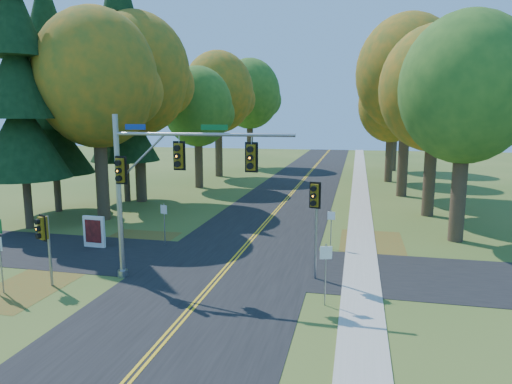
# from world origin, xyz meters

# --- Properties ---
(ground) EXTENTS (160.00, 160.00, 0.00)m
(ground) POSITION_xyz_m (0.00, 0.00, 0.00)
(ground) COLOR #38521D
(ground) RESTS_ON ground
(road_main) EXTENTS (8.00, 160.00, 0.02)m
(road_main) POSITION_xyz_m (0.00, 0.00, 0.01)
(road_main) COLOR black
(road_main) RESTS_ON ground
(road_cross) EXTENTS (60.00, 6.00, 0.02)m
(road_cross) POSITION_xyz_m (0.00, 2.00, 0.01)
(road_cross) COLOR black
(road_cross) RESTS_ON ground
(centerline_left) EXTENTS (0.10, 160.00, 0.01)m
(centerline_left) POSITION_xyz_m (-0.10, 0.00, 0.03)
(centerline_left) COLOR gold
(centerline_left) RESTS_ON road_main
(centerline_right) EXTENTS (0.10, 160.00, 0.01)m
(centerline_right) POSITION_xyz_m (0.10, 0.00, 0.03)
(centerline_right) COLOR gold
(centerline_right) RESTS_ON road_main
(sidewalk_east) EXTENTS (1.60, 160.00, 0.06)m
(sidewalk_east) POSITION_xyz_m (6.20, 0.00, 0.03)
(sidewalk_east) COLOR #9E998E
(sidewalk_east) RESTS_ON ground
(leaf_patch_w_near) EXTENTS (4.00, 6.00, 0.00)m
(leaf_patch_w_near) POSITION_xyz_m (-6.50, 4.00, 0.01)
(leaf_patch_w_near) COLOR brown
(leaf_patch_w_near) RESTS_ON ground
(leaf_patch_e) EXTENTS (3.50, 8.00, 0.00)m
(leaf_patch_e) POSITION_xyz_m (6.80, 6.00, 0.01)
(leaf_patch_e) COLOR brown
(leaf_patch_e) RESTS_ON ground
(leaf_patch_w_far) EXTENTS (3.00, 5.00, 0.00)m
(leaf_patch_w_far) POSITION_xyz_m (-7.50, -3.00, 0.01)
(leaf_patch_w_far) COLOR brown
(leaf_patch_w_far) RESTS_ON ground
(tree_w_a) EXTENTS (8.00, 8.00, 14.15)m
(tree_w_a) POSITION_xyz_m (-11.13, 9.38, 9.49)
(tree_w_a) COLOR #38281C
(tree_w_a) RESTS_ON ground
(tree_e_a) EXTENTS (7.20, 7.20, 12.73)m
(tree_e_a) POSITION_xyz_m (11.57, 8.77, 8.53)
(tree_e_a) COLOR #38281C
(tree_e_a) RESTS_ON ground
(tree_w_b) EXTENTS (8.60, 8.60, 15.38)m
(tree_w_b) POSITION_xyz_m (-11.72, 16.29, 10.37)
(tree_w_b) COLOR #38281C
(tree_w_b) RESTS_ON ground
(tree_e_b) EXTENTS (7.60, 7.60, 13.33)m
(tree_e_b) POSITION_xyz_m (10.97, 15.58, 8.90)
(tree_e_b) COLOR #38281C
(tree_e_b) RESTS_ON ground
(tree_w_c) EXTENTS (6.80, 6.80, 11.91)m
(tree_w_c) POSITION_xyz_m (-9.54, 24.47, 7.94)
(tree_w_c) COLOR #38281C
(tree_w_c) RESTS_ON ground
(tree_e_c) EXTENTS (8.80, 8.80, 15.79)m
(tree_e_c) POSITION_xyz_m (9.88, 23.69, 10.66)
(tree_e_c) COLOR #38281C
(tree_e_c) RESTS_ON ground
(tree_w_d) EXTENTS (8.20, 8.20, 14.56)m
(tree_w_d) POSITION_xyz_m (-10.13, 33.18, 9.78)
(tree_w_d) COLOR #38281C
(tree_w_d) RESTS_ON ground
(tree_e_d) EXTENTS (7.00, 7.00, 12.32)m
(tree_e_d) POSITION_xyz_m (9.26, 32.87, 8.24)
(tree_e_d) COLOR #38281C
(tree_e_d) RESTS_ON ground
(tree_w_e) EXTENTS (8.40, 8.40, 14.97)m
(tree_w_e) POSITION_xyz_m (-8.92, 44.09, 10.07)
(tree_w_e) COLOR #38281C
(tree_w_e) RESTS_ON ground
(tree_e_e) EXTENTS (7.80, 7.80, 13.74)m
(tree_e_e) POSITION_xyz_m (10.47, 43.58, 9.19)
(tree_e_e) COLOR #38281C
(tree_e_e) RESTS_ON ground
(pine_a) EXTENTS (5.60, 5.60, 19.48)m
(pine_a) POSITION_xyz_m (-14.50, 6.00, 9.18)
(pine_a) COLOR #38281C
(pine_a) RESTS_ON ground
(pine_b) EXTENTS (5.60, 5.60, 17.31)m
(pine_b) POSITION_xyz_m (-16.00, 11.00, 8.16)
(pine_b) COLOR #38281C
(pine_b) RESTS_ON ground
(pine_c) EXTENTS (5.60, 5.60, 20.56)m
(pine_c) POSITION_xyz_m (-13.00, 16.00, 9.69)
(pine_c) COLOR #38281C
(pine_c) RESTS_ON ground
(traffic_mast) EXTENTS (7.91, 0.71, 7.17)m
(traffic_mast) POSITION_xyz_m (-2.25, -0.99, 4.61)
(traffic_mast) COLOR #92969A
(traffic_mast) RESTS_ON ground
(east_signal_pole) EXTENTS (0.50, 0.58, 4.35)m
(east_signal_pole) POSITION_xyz_m (4.16, 0.53, 3.29)
(east_signal_pole) COLOR gray
(east_signal_pole) RESTS_ON ground
(ped_signal_pole) EXTENTS (0.46, 0.56, 3.10)m
(ped_signal_pole) POSITION_xyz_m (-6.68, -2.71, 2.31)
(ped_signal_pole) COLOR gray
(ped_signal_pole) RESTS_ON ground
(info_kiosk) EXTENTS (1.26, 0.25, 1.74)m
(info_kiosk) POSITION_xyz_m (-8.01, 2.99, 0.87)
(info_kiosk) COLOR silver
(info_kiosk) RESTS_ON ground
(reg_sign_e_north) EXTENTS (0.40, 0.09, 2.12)m
(reg_sign_e_north) POSITION_xyz_m (4.59, 5.51, 1.45)
(reg_sign_e_north) COLOR gray
(reg_sign_e_north) RESTS_ON ground
(reg_sign_e_south) EXTENTS (0.45, 0.16, 2.40)m
(reg_sign_e_south) POSITION_xyz_m (4.83, -2.10, 1.65)
(reg_sign_e_south) COLOR gray
(reg_sign_e_south) RESTS_ON ground
(reg_sign_w) EXTENTS (0.43, 0.19, 2.36)m
(reg_sign_w) POSITION_xyz_m (-4.41, 4.15, 1.62)
(reg_sign_w) COLOR gray
(reg_sign_w) RESTS_ON ground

